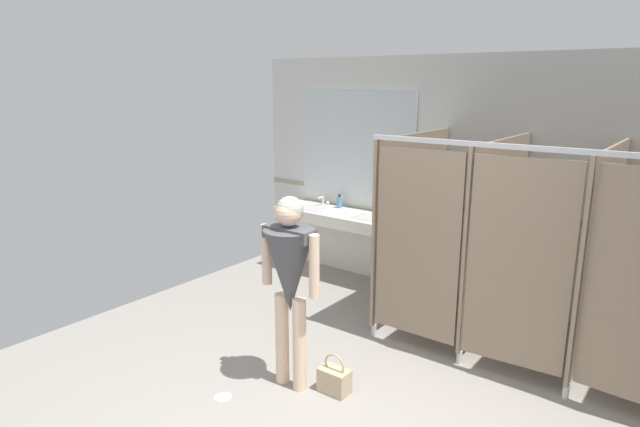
# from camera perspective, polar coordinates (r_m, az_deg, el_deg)

# --- Properties ---
(wall_back) EXTENTS (6.51, 0.12, 2.69)m
(wall_back) POSITION_cam_1_polar(r_m,az_deg,el_deg) (6.03, 19.16, 2.95)
(wall_back) COLOR silver
(wall_back) RESTS_ON ground_plane
(wall_back_tile_band) EXTENTS (6.51, 0.01, 0.06)m
(wall_back_tile_band) POSITION_cam_1_polar(r_m,az_deg,el_deg) (6.03, 18.75, 0.09)
(wall_back_tile_band) COLOR #9E937F
(wall_back_tile_band) RESTS_ON wall_back
(vanity_counter) EXTENTS (1.75, 0.57, 0.95)m
(vanity_counter) POSITION_cam_1_polar(r_m,az_deg,el_deg) (6.76, 2.73, -1.53)
(vanity_counter) COLOR silver
(vanity_counter) RESTS_ON ground_plane
(mirror_panel) EXTENTS (1.65, 0.02, 1.32)m
(mirror_panel) POSITION_cam_1_polar(r_m,az_deg,el_deg) (6.73, 3.83, 7.34)
(mirror_panel) COLOR silver
(mirror_panel) RESTS_ON wall_back
(bathroom_stalls) EXTENTS (2.69, 1.51, 1.95)m
(bathroom_stalls) POSITION_cam_1_polar(r_m,az_deg,el_deg) (4.96, 22.13, -3.44)
(bathroom_stalls) COLOR #84705B
(bathroom_stalls) RESTS_ON ground_plane
(person_standing) EXTENTS (0.56, 0.40, 1.57)m
(person_standing) POSITION_cam_1_polar(r_m,az_deg,el_deg) (4.18, -3.23, -6.09)
(person_standing) COLOR beige
(person_standing) RESTS_ON ground_plane
(handbag) EXTENTS (0.25, 0.15, 0.33)m
(handbag) POSITION_cam_1_polar(r_m,az_deg,el_deg) (4.46, 1.53, -17.21)
(handbag) COLOR tan
(handbag) RESTS_ON ground_plane
(soap_dispenser) EXTENTS (0.07, 0.07, 0.18)m
(soap_dispenser) POSITION_cam_1_polar(r_m,az_deg,el_deg) (6.84, 2.07, 1.22)
(soap_dispenser) COLOR teal
(soap_dispenser) RESTS_ON vanity_counter
(floor_drain_cover) EXTENTS (0.14, 0.14, 0.01)m
(floor_drain_cover) POSITION_cam_1_polar(r_m,az_deg,el_deg) (4.51, -10.29, -18.60)
(floor_drain_cover) COLOR #B7BABF
(floor_drain_cover) RESTS_ON ground_plane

